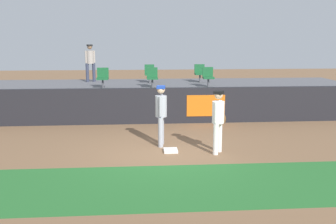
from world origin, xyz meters
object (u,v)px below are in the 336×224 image
(seat_front_left, at_px, (103,77))
(spectator_hooded, at_px, (90,60))
(seat_front_center, at_px, (152,76))
(seat_back_center, at_px, (150,73))
(seat_back_right, at_px, (200,72))
(first_base, at_px, (171,150))
(seat_front_right, at_px, (208,76))
(player_fielder_home, at_px, (218,118))
(player_runner_visitor, at_px, (161,111))

(seat_front_left, relative_size, spectator_hooded, 0.48)
(seat_front_center, bearing_deg, seat_back_center, 91.85)
(seat_back_right, distance_m, seat_back_center, 2.36)
(first_base, xyz_separation_m, seat_front_right, (2.05, 5.36, 1.66))
(seat_front_left, bearing_deg, seat_back_center, 41.95)
(seat_front_center, xyz_separation_m, seat_back_right, (2.30, 1.80, 0.00))
(first_base, bearing_deg, seat_back_center, 93.04)
(seat_back_center, bearing_deg, player_fielder_home, -76.80)
(spectator_hooded, bearing_deg, seat_back_right, 152.07)
(seat_front_right, height_order, seat_front_left, same)
(seat_front_center, bearing_deg, player_fielder_home, -73.31)
(seat_front_right, bearing_deg, seat_back_right, 92.29)
(player_runner_visitor, height_order, seat_back_center, seat_back_center)
(player_fielder_home, relative_size, seat_back_right, 2.16)
(seat_back_right, relative_size, seat_front_right, 1.00)
(spectator_hooded, bearing_deg, player_runner_visitor, 91.46)
(seat_front_center, relative_size, seat_front_right, 1.00)
(seat_front_left, bearing_deg, first_base, -66.03)
(player_runner_visitor, xyz_separation_m, seat_front_right, (2.29, 4.66, 0.62))
(seat_back_right, bearing_deg, player_fielder_home, -94.89)
(seat_back_right, xyz_separation_m, seat_front_left, (-4.36, -1.80, 0.00))
(seat_back_right, bearing_deg, seat_front_left, -157.59)
(seat_front_left, bearing_deg, seat_back_right, 22.41)
(player_fielder_home, height_order, seat_front_center, seat_front_center)
(first_base, xyz_separation_m, spectator_hooded, (-3.16, 7.79, 2.21))
(player_runner_visitor, distance_m, seat_front_right, 5.23)
(seat_front_right, distance_m, spectator_hooded, 5.78)
(player_runner_visitor, bearing_deg, spectator_hooded, -149.40)
(player_runner_visitor, relative_size, spectator_hooded, 1.07)
(seat_front_center, height_order, spectator_hooded, spectator_hooded)
(seat_back_right, height_order, spectator_hooded, spectator_hooded)
(spectator_hooded, bearing_deg, seat_front_right, 134.07)
(player_runner_visitor, height_order, spectator_hooded, spectator_hooded)
(seat_front_right, xyz_separation_m, seat_back_center, (-2.43, 1.80, -0.00))
(player_fielder_home, height_order, seat_back_center, seat_back_center)
(seat_back_center, relative_size, seat_front_left, 1.00)
(player_runner_visitor, bearing_deg, seat_front_center, -170.75)
(player_fielder_home, xyz_separation_m, spectator_hooded, (-4.51, 8.01, 1.20))
(player_runner_visitor, bearing_deg, seat_front_left, -147.10)
(first_base, xyz_separation_m, player_runner_visitor, (-0.24, 0.70, 1.04))
(player_runner_visitor, distance_m, seat_back_right, 6.86)
(seat_back_center, bearing_deg, spectator_hooded, 167.23)
(player_fielder_home, xyz_separation_m, seat_front_left, (-3.73, 5.58, 0.65))
(seat_back_right, bearing_deg, first_base, -105.46)
(player_fielder_home, relative_size, seat_front_center, 2.16)
(first_base, bearing_deg, seat_front_left, 113.97)
(seat_front_right, distance_m, seat_back_center, 3.03)
(player_fielder_home, distance_m, spectator_hooded, 9.27)
(seat_front_right, bearing_deg, player_fielder_home, -97.18)
(spectator_hooded, bearing_deg, seat_front_left, 86.83)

